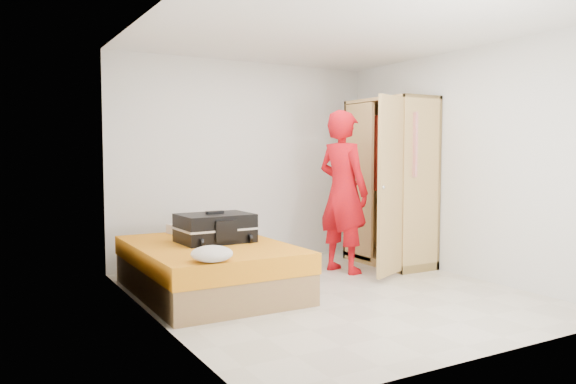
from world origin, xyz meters
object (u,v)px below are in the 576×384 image
person (343,192)px  round_cushion (212,254)px  bed (209,268)px  suitcase (215,228)px  wardrobe (390,186)px

person → round_cushion: person is taller
round_cushion → bed: bearing=70.0°
suitcase → round_cushion: size_ratio=2.14×
suitcase → round_cushion: 1.06m
person → round_cushion: (-2.09, -1.04, -0.39)m
wardrobe → person: size_ratio=1.09×
person → suitcase: (-1.66, -0.07, -0.31)m
person → suitcase: 1.69m
suitcase → round_cushion: suitcase is taller
person → wardrobe: bearing=-101.0°
wardrobe → bed: bearing=-175.8°
bed → round_cushion: 1.01m
bed → wardrobe: bearing=4.2°
wardrobe → round_cushion: 3.06m
suitcase → round_cushion: bearing=-115.6°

